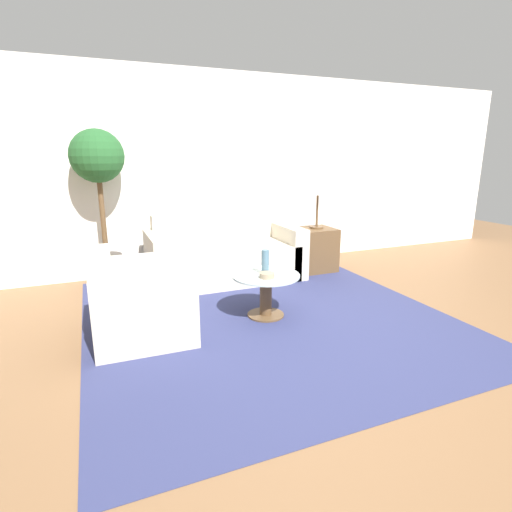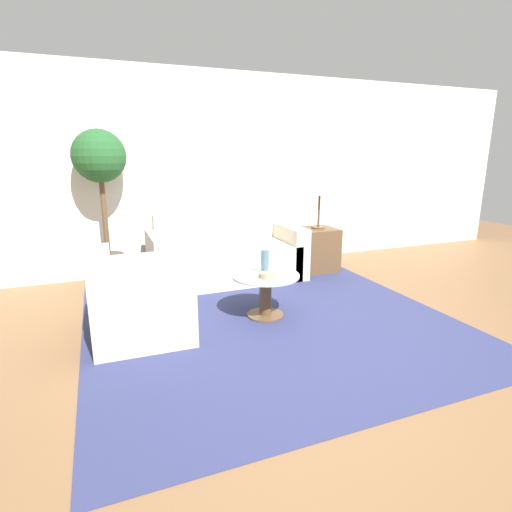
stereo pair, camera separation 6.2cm
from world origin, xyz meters
name	(u,v)px [view 2 (the right image)]	position (x,y,z in m)	size (l,w,h in m)	color
ground_plane	(310,346)	(0.00, 0.00, 0.00)	(14.00, 14.00, 0.00)	brown
wall_back	(217,173)	(0.00, 2.65, 1.30)	(10.00, 0.06, 2.60)	white
rug	(265,315)	(-0.10, 0.72, 0.00)	(3.35, 3.51, 0.01)	navy
sofa_main	(226,256)	(-0.09, 2.05, 0.28)	(1.88, 0.88, 0.82)	beige
armchair	(135,304)	(-1.31, 0.73, 0.29)	(0.82, 0.85, 0.79)	beige
coffee_table	(265,289)	(-0.10, 0.72, 0.27)	(0.66, 0.66, 0.43)	brown
side_table	(317,249)	(1.18, 1.93, 0.29)	(0.47, 0.47, 0.58)	brown
table_lamp	(320,186)	(1.18, 1.93, 1.14)	(0.37, 0.37, 0.70)	brown
potted_plant	(101,178)	(-1.47, 2.35, 1.28)	(0.60, 0.60, 1.83)	#3D3833
vase	(265,262)	(-0.10, 0.74, 0.55)	(0.07, 0.07, 0.24)	slate
bowl	(267,275)	(-0.13, 0.62, 0.45)	(0.14, 0.14, 0.05)	gray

